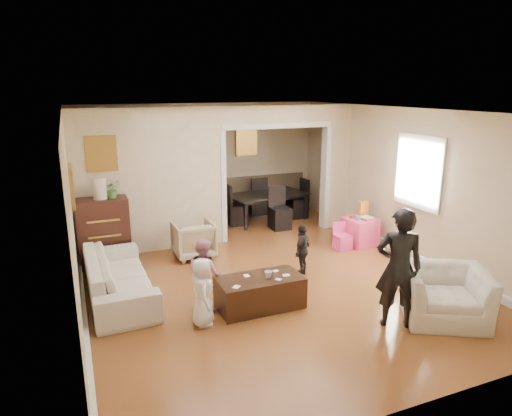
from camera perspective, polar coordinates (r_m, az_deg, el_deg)
name	(u,v)px	position (r m, az deg, el deg)	size (l,w,h in m)	color
floor	(261,273)	(7.48, 0.59, -8.17)	(7.00, 7.00, 0.00)	brown
partition_left	(152,181)	(8.39, -12.98, 3.33)	(2.75, 0.18, 2.60)	beige
partition_right	(335,167)	(9.77, 9.92, 5.09)	(0.55, 0.18, 2.60)	beige
partition_header	(277,114)	(8.98, 2.64, 11.68)	(2.22, 0.18, 0.35)	beige
window_pane	(419,172)	(8.15, 19.79, 4.28)	(0.03, 0.95, 1.10)	white
framed_art_partition	(101,154)	(8.11, -18.86, 6.47)	(0.45, 0.03, 0.55)	brown
framed_art_sofa_wall	(72,186)	(5.84, -22.16, 2.62)	(0.03, 0.55, 0.40)	brown
framed_art_alcove	(246,143)	(10.55, -1.21, 8.22)	(0.45, 0.03, 0.55)	brown
sofa	(119,276)	(6.86, -16.87, -8.21)	(2.14, 0.83, 0.62)	beige
armchair_back	(194,239)	(8.15, -7.86, -3.91)	(0.68, 0.70, 0.64)	tan
armchair_front	(444,295)	(6.45, 22.58, -10.03)	(1.04, 0.91, 0.67)	beige
dresser	(104,232)	(8.06, -18.59, -2.88)	(0.84, 0.47, 1.15)	#361710
table_lamp	(100,188)	(7.87, -19.05, 2.36)	(0.22, 0.22, 0.36)	beige
potted_plant	(112,189)	(7.89, -17.58, 2.30)	(0.27, 0.24, 0.30)	#467A36
coffee_table	(260,292)	(6.31, 0.50, -10.55)	(1.16, 0.58, 0.44)	#3A2112
coffee_cup	(268,275)	(6.20, 1.54, -8.36)	(0.10, 0.10, 0.10)	silver
play_table	(360,232)	(8.91, 12.92, -2.90)	(0.54, 0.54, 0.52)	#F44076
cereal_box	(363,209)	(8.95, 13.33, -0.12)	(0.20, 0.07, 0.30)	yellow
cyan_cup	(358,218)	(8.73, 12.68, -1.19)	(0.08, 0.08, 0.08)	#22AAA7
toy_block	(352,216)	(8.86, 11.95, -1.02)	(0.08, 0.06, 0.05)	red
play_bowl	(367,218)	(8.77, 13.74, -1.28)	(0.23, 0.23, 0.06)	silver
dining_table	(268,207)	(10.23, 1.47, 0.07)	(1.76, 0.98, 0.62)	black
adult_person	(399,268)	(5.92, 17.50, -7.20)	(0.56, 0.37, 1.55)	black
child_kneel_a	(202,292)	(5.84, -6.75, -10.42)	(0.43, 0.28, 0.89)	white
child_kneel_b	(204,273)	(6.25, -6.57, -8.15)	(0.48, 0.37, 0.99)	pink
child_toddler	(302,250)	(7.28, 5.84, -5.28)	(0.50, 0.21, 0.86)	black
craft_papers	(263,278)	(6.21, 0.88, -8.78)	(0.88, 0.40, 0.00)	white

